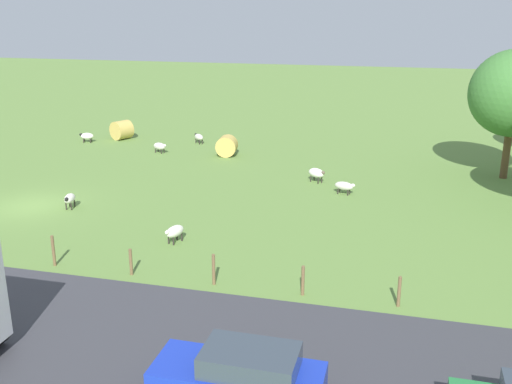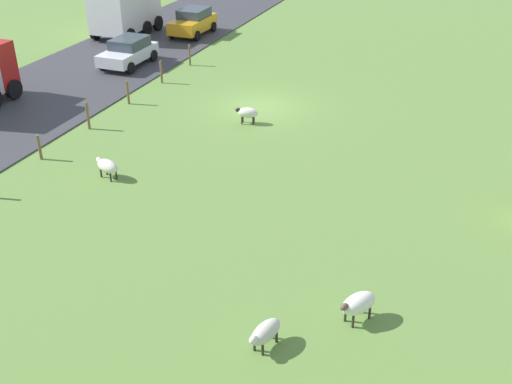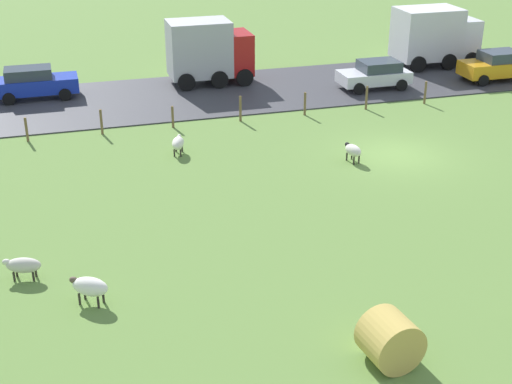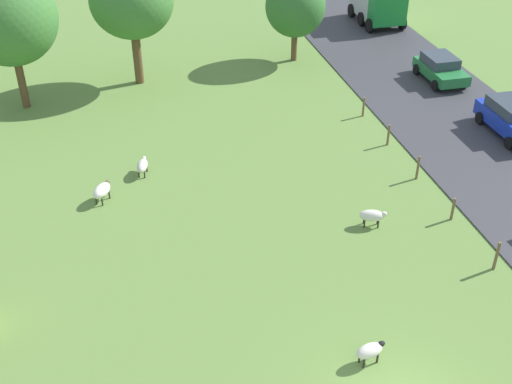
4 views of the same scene
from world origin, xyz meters
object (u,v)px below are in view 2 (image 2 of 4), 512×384
(sheep_4, at_px, (265,332))
(truck_1, at_px, (124,7))
(sheep_1, at_px, (247,113))
(car_0, at_px, (193,22))
(sheep_0, at_px, (358,304))
(car_4, at_px, (128,51))
(sheep_2, at_px, (107,166))

(sheep_4, bearing_deg, truck_1, -51.76)
(sheep_1, height_order, car_0, car_0)
(sheep_0, bearing_deg, sheep_1, -55.67)
(truck_1, distance_m, car_4, 6.66)
(car_0, bearing_deg, sheep_4, 119.97)
(truck_1, bearing_deg, sheep_1, 140.34)
(sheep_0, relative_size, sheep_2, 1.02)
(sheep_0, distance_m, truck_1, 30.62)
(sheep_4, relative_size, truck_1, 0.24)
(sheep_0, height_order, truck_1, truck_1)
(sheep_2, xyz_separation_m, sheep_4, (-8.78, 6.35, -0.04))
(car_0, relative_size, car_4, 0.99)
(sheep_0, distance_m, car_4, 24.14)
(sheep_0, xyz_separation_m, truck_1, (20.94, -22.30, 1.35))
(sheep_0, height_order, car_0, car_0)
(sheep_4, distance_m, truck_1, 30.76)
(car_0, bearing_deg, sheep_1, 125.57)
(sheep_1, height_order, truck_1, truck_1)
(car_4, bearing_deg, sheep_2, 118.38)
(sheep_4, xyz_separation_m, car_0, (14.96, -25.95, 0.45))
(sheep_0, height_order, sheep_2, sheep_0)
(sheep_0, relative_size, sheep_1, 1.11)
(sheep_0, bearing_deg, truck_1, -46.81)
(sheep_1, relative_size, truck_1, 0.22)
(sheep_4, bearing_deg, sheep_0, -136.28)
(sheep_0, relative_size, truck_1, 0.24)
(sheep_2, height_order, car_4, car_4)
(sheep_4, xyz_separation_m, truck_1, (19.02, -24.14, 1.44))
(sheep_2, height_order, sheep_4, sheep_2)
(sheep_4, height_order, car_4, car_4)
(sheep_2, bearing_deg, truck_1, -60.06)
(sheep_4, height_order, truck_1, truck_1)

